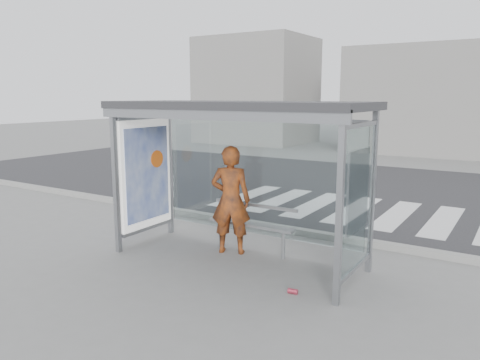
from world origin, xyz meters
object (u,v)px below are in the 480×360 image
at_px(person, 231,200).
at_px(bench, 252,224).
at_px(bus_shelter, 219,140).
at_px(soda_can, 293,291).

height_order(person, bench, person).
bearing_deg(bench, bus_shelter, -126.11).
height_order(bus_shelter, bench, bus_shelter).
bearing_deg(bus_shelter, bench, 53.89).
relative_size(bus_shelter, soda_can, 31.30).
bearing_deg(bus_shelter, soda_can, -23.30).
xyz_separation_m(bench, soda_can, (1.39, -1.23, -0.47)).
xyz_separation_m(bus_shelter, soda_can, (1.74, -0.75, -1.95)).
bearing_deg(bench, soda_can, -41.35).
distance_m(person, bench, 0.57).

